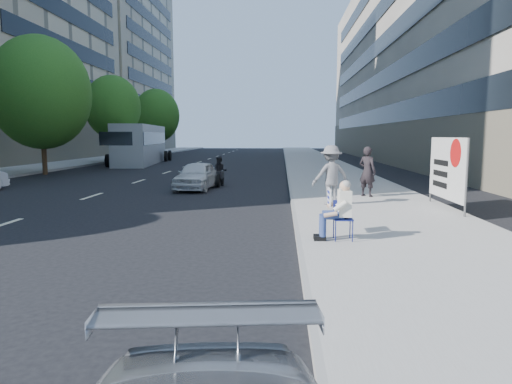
# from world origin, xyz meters

# --- Properties ---
(ground) EXTENTS (160.00, 160.00, 0.00)m
(ground) POSITION_xyz_m (0.00, 0.00, 0.00)
(ground) COLOR black
(ground) RESTS_ON ground
(near_sidewalk) EXTENTS (5.00, 120.00, 0.15)m
(near_sidewalk) POSITION_xyz_m (4.00, 20.00, 0.07)
(near_sidewalk) COLOR gray
(near_sidewalk) RESTS_ON ground
(far_sidewalk) EXTENTS (4.50, 120.00, 0.15)m
(far_sidewalk) POSITION_xyz_m (-16.75, 20.00, 0.07)
(far_sidewalk) COLOR gray
(far_sidewalk) RESTS_ON ground
(far_bldg_north) EXTENTS (22.00, 28.00, 28.00)m
(far_bldg_north) POSITION_xyz_m (-30.00, 62.00, 14.00)
(far_bldg_north) COLOR beige
(far_bldg_north) RESTS_ON ground
(near_building) EXTENTS (14.00, 70.00, 20.00)m
(near_building) POSITION_xyz_m (17.00, 32.00, 10.00)
(near_building) COLOR gray
(near_building) RESTS_ON ground
(tree_far_c) EXTENTS (6.00, 6.00, 8.47)m
(tree_far_c) POSITION_xyz_m (-13.70, 18.00, 5.02)
(tree_far_c) COLOR #382616
(tree_far_c) RESTS_ON ground
(tree_far_d) EXTENTS (4.80, 4.80, 7.65)m
(tree_far_d) POSITION_xyz_m (-13.70, 30.00, 4.89)
(tree_far_d) COLOR #382616
(tree_far_d) RESTS_ON ground
(tree_far_e) EXTENTS (5.40, 5.40, 7.89)m
(tree_far_e) POSITION_xyz_m (-13.70, 44.00, 4.78)
(tree_far_e) COLOR #382616
(tree_far_e) RESTS_ON ground
(seated_protester) EXTENTS (0.83, 1.11, 1.31)m
(seated_protester) POSITION_xyz_m (2.29, 0.17, 0.87)
(seated_protester) COLOR navy
(seated_protester) RESTS_ON near_sidewalk
(jogger) EXTENTS (1.40, 1.00, 1.95)m
(jogger) POSITION_xyz_m (2.68, 5.28, 1.12)
(jogger) COLOR slate
(jogger) RESTS_ON near_sidewalk
(pedestrian_woman) EXTENTS (0.80, 0.79, 1.86)m
(pedestrian_woman) POSITION_xyz_m (4.26, 7.46, 1.08)
(pedestrian_woman) COLOR black
(pedestrian_woman) RESTS_ON near_sidewalk
(protest_banner) EXTENTS (0.08, 3.06, 2.20)m
(protest_banner) POSITION_xyz_m (6.18, 4.73, 1.40)
(protest_banner) COLOR #4C4C4C
(protest_banner) RESTS_ON near_sidewalk
(white_sedan_near) EXTENTS (1.76, 3.79, 1.26)m
(white_sedan_near) POSITION_xyz_m (-2.74, 10.61, 0.63)
(white_sedan_near) COLOR silver
(white_sedan_near) RESTS_ON ground
(motorcycle) EXTENTS (0.71, 2.04, 1.42)m
(motorcycle) POSITION_xyz_m (-1.89, 12.07, 0.64)
(motorcycle) COLOR black
(motorcycle) RESTS_ON ground
(bus) EXTENTS (3.96, 12.30, 3.30)m
(bus) POSITION_xyz_m (-11.06, 29.31, 1.64)
(bus) COLOR gray
(bus) RESTS_ON ground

